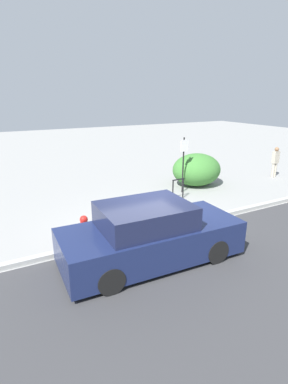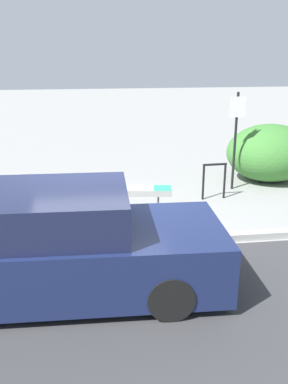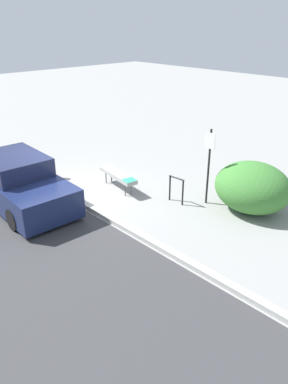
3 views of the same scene
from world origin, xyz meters
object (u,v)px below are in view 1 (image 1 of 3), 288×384
Objects in this scene: pedestrian at (275,161)px; parked_car_near at (150,235)px; fire_hydrant at (84,228)px; bench at (140,200)px; sign_post at (183,160)px; bike_rack at (178,187)px.

parked_car_near is (-9.27, -3.95, -0.14)m from pedestrian.
parked_car_near is at bearing -57.69° from fire_hydrant.
bench is 3.07m from sign_post.
parked_car_near is at bearing -132.74° from bike_rack.
bench is 8.14m from pedestrian.
pedestrian reaches higher than fire_hydrant.
fire_hydrant is at bearing 124.31° from parked_car_near.
bike_rack is 4.64m from fire_hydrant.
bike_rack is 0.55× the size of pedestrian.
sign_post is 5.44m from pedestrian.
bike_rack is 4.72m from parked_car_near.
bench is at bearing -174.20° from pedestrian.
pedestrian reaches higher than parked_car_near.
sign_post is at bearing 34.16° from bench.
sign_post is (0.66, 0.63, 0.88)m from bike_rack.
parked_car_near is (-3.20, -3.47, 0.17)m from bike_rack.
sign_post is (2.65, 1.25, 0.91)m from bench.
sign_post is 1.53× the size of pedestrian.
pedestrian is 0.34× the size of parked_car_near.
parked_car_near reaches higher than bike_rack.
sign_post is 5.58m from fire_hydrant.
bike_rack is at bearing -136.32° from sign_post.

